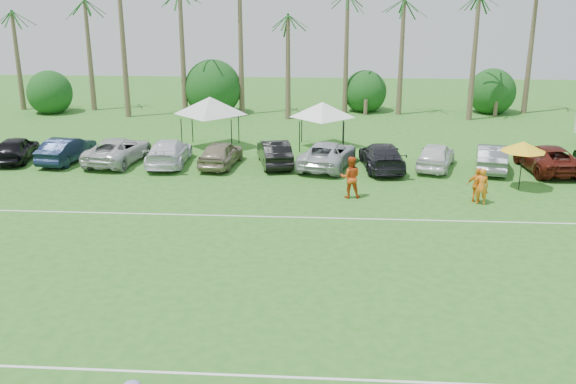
{
  "coord_description": "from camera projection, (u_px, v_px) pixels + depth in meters",
  "views": [
    {
      "loc": [
        3.3,
        -12.11,
        9.45
      ],
      "look_at": [
        1.63,
        12.58,
        1.6
      ],
      "focal_mm": 40.0,
      "sensor_mm": 36.0,
      "label": 1
    }
  ],
  "objects": [
    {
      "name": "field_lines",
      "position": [
        232.0,
        275.0,
        22.19
      ],
      "size": [
        80.0,
        12.1,
        0.01
      ],
      "color": "white",
      "rests_on": "ground"
    },
    {
      "name": "palm_tree_0",
      "position": [
        8.0,
        15.0,
        49.88
      ],
      "size": [
        2.4,
        2.4,
        8.9
      ],
      "color": "brown",
      "rests_on": "ground"
    },
    {
      "name": "palm_tree_1",
      "position": [
        69.0,
        4.0,
        49.29
      ],
      "size": [
        2.4,
        2.4,
        9.9
      ],
      "color": "brown",
      "rests_on": "ground"
    },
    {
      "name": "palm_tree_4",
      "position": [
        237.0,
        16.0,
        48.72
      ],
      "size": [
        2.4,
        2.4,
        8.9
      ],
      "color": "brown",
      "rests_on": "ground"
    },
    {
      "name": "palm_tree_5",
      "position": [
        289.0,
        4.0,
        48.19
      ],
      "size": [
        2.4,
        2.4,
        9.9
      ],
      "color": "brown",
      "rests_on": "ground"
    },
    {
      "name": "palm_tree_8",
      "position": [
        464.0,
        17.0,
        47.62
      ],
      "size": [
        2.4,
        2.4,
        8.9
      ],
      "color": "brown",
      "rests_on": "ground"
    },
    {
      "name": "palm_tree_9",
      "position": [
        534.0,
        5.0,
        47.03
      ],
      "size": [
        2.4,
        2.4,
        9.9
      ],
      "color": "brown",
      "rests_on": "ground"
    },
    {
      "name": "bush_tree_0",
      "position": [
        58.0,
        87.0,
        52.35
      ],
      "size": [
        4.0,
        4.0,
        4.0
      ],
      "color": "brown",
      "rests_on": "ground"
    },
    {
      "name": "bush_tree_1",
      "position": [
        216.0,
        89.0,
        51.51
      ],
      "size": [
        4.0,
        4.0,
        4.0
      ],
      "color": "brown",
      "rests_on": "ground"
    },
    {
      "name": "bush_tree_2",
      "position": [
        366.0,
        90.0,
        50.74
      ],
      "size": [
        4.0,
        4.0,
        4.0
      ],
      "color": "brown",
      "rests_on": "ground"
    },
    {
      "name": "bush_tree_3",
      "position": [
        494.0,
        91.0,
        50.1
      ],
      "size": [
        4.0,
        4.0,
        4.0
      ],
      "color": "brown",
      "rests_on": "ground"
    },
    {
      "name": "sideline_player_a",
      "position": [
        481.0,
        186.0,
        29.23
      ],
      "size": [
        0.68,
        0.5,
        1.71
      ],
      "primitive_type": "imported",
      "rotation": [
        0.0,
        0.0,
        2.99
      ],
      "color": "orange",
      "rests_on": "ground"
    },
    {
      "name": "sideline_player_b",
      "position": [
        350.0,
        177.0,
        30.16
      ],
      "size": [
        1.0,
        0.79,
        1.99
      ],
      "primitive_type": "imported",
      "rotation": [
        0.0,
        0.0,
        3.18
      ],
      "color": "#CF4917",
      "rests_on": "ground"
    },
    {
      "name": "sideline_player_c",
      "position": [
        477.0,
        185.0,
        29.54
      ],
      "size": [
        1.01,
        0.61,
        1.61
      ],
      "primitive_type": "imported",
      "rotation": [
        0.0,
        0.0,
        2.9
      ],
      "color": "orange",
      "rests_on": "ground"
    },
    {
      "name": "canopy_tent_left",
      "position": [
        210.0,
        97.0,
        38.89
      ],
      "size": [
        4.61,
        4.61,
        3.73
      ],
      "color": "black",
      "rests_on": "ground"
    },
    {
      "name": "canopy_tent_right",
      "position": [
        322.0,
        102.0,
        39.22
      ],
      "size": [
        4.1,
        4.1,
        3.32
      ],
      "color": "black",
      "rests_on": "ground"
    },
    {
      "name": "market_umbrella",
      "position": [
        523.0,
        147.0,
        31.02
      ],
      "size": [
        2.17,
        2.17,
        2.42
      ],
      "color": "black",
      "rests_on": "ground"
    },
    {
      "name": "parked_car_0",
      "position": [
        16.0,
        149.0,
        36.66
      ],
      "size": [
        2.27,
        4.43,
        1.44
      ],
      "primitive_type": "imported",
      "rotation": [
        0.0,
        0.0,
        3.28
      ],
      "color": "black",
      "rests_on": "ground"
    },
    {
      "name": "parked_car_1",
      "position": [
        67.0,
        150.0,
        36.46
      ],
      "size": [
        2.1,
        4.55,
        1.44
      ],
      "primitive_type": "imported",
      "rotation": [
        0.0,
        0.0,
        3.01
      ],
      "color": "#101C34",
      "rests_on": "ground"
    },
    {
      "name": "parked_car_2",
      "position": [
        118.0,
        150.0,
        36.34
      ],
      "size": [
        3.03,
        5.45,
        1.44
      ],
      "primitive_type": "imported",
      "rotation": [
        0.0,
        0.0,
        3.02
      ],
      "color": "silver",
      "rests_on": "ground"
    },
    {
      "name": "parked_car_3",
      "position": [
        169.0,
        152.0,
        35.94
      ],
      "size": [
        2.24,
        5.06,
        1.44
      ],
      "primitive_type": "imported",
      "rotation": [
        0.0,
        0.0,
        3.19
      ],
      "color": "white",
      "rests_on": "ground"
    },
    {
      "name": "parked_car_4",
      "position": [
        221.0,
        153.0,
        35.61
      ],
      "size": [
        2.21,
        4.41,
        1.44
      ],
      "primitive_type": "imported",
      "rotation": [
        0.0,
        0.0,
        3.02
      ],
      "color": "gray",
      "rests_on": "ground"
    },
    {
      "name": "parked_car_5",
      "position": [
        274.0,
        153.0,
        35.8
      ],
      "size": [
        2.47,
        4.61,
        1.44
      ],
      "primitive_type": "imported",
      "rotation": [
        0.0,
        0.0,
        3.37
      ],
      "color": "black",
      "rests_on": "ground"
    },
    {
      "name": "parked_car_6",
      "position": [
        328.0,
        154.0,
        35.43
      ],
      "size": [
        3.57,
        5.62,
        1.44
      ],
      "primitive_type": "imported",
      "rotation": [
        0.0,
        0.0,
        2.9
      ],
      "color": "#B7BABE",
      "rests_on": "ground"
    },
    {
      "name": "parked_car_7",
      "position": [
        382.0,
        156.0,
        35.04
      ],
      "size": [
        2.5,
        5.15,
        1.44
      ],
      "primitive_type": "imported",
      "rotation": [
        0.0,
        0.0,
        3.24
      ],
      "color": "black",
      "rests_on": "ground"
    },
    {
      "name": "parked_car_8",
      "position": [
        436.0,
        156.0,
        35.14
      ],
      "size": [
        2.88,
        4.55,
        1.44
      ],
      "primitive_type": "imported",
      "rotation": [
        0.0,
        0.0,
        2.84
      ],
      "color": "white",
      "rests_on": "ground"
    },
    {
      "name": "parked_car_9",
      "position": [
        491.0,
        157.0,
        34.82
      ],
      "size": [
        2.38,
        4.6,
        1.44
      ],
      "primitive_type": "imported",
      "rotation": [
        0.0,
        0.0,
        2.94
      ],
      "color": "slate",
      "rests_on": "ground"
    },
    {
      "name": "parked_car_10",
      "position": [
        547.0,
        158.0,
        34.67
      ],
      "size": [
        2.74,
        5.34,
        1.44
      ],
      "primitive_type": "imported",
      "rotation": [
        0.0,
        0.0,
        3.21
      ],
      "color": "#571910",
      "rests_on": "ground"
    }
  ]
}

